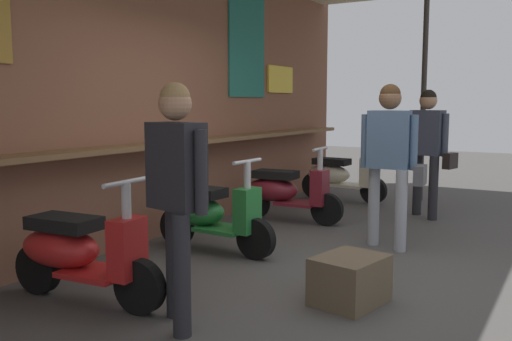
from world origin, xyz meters
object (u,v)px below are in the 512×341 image
Objects in this scene: scooter_maroon at (284,191)px; scooter_red at (77,252)px; scooter_cream at (338,175)px; scooter_green at (208,213)px; shopper_with_handbag at (390,149)px; shopper_browsing at (176,179)px; shopper_passing at (428,140)px; merchandise_crate at (350,280)px.

scooter_red is at bearing -93.83° from scooter_maroon.
scooter_green is at bearing -87.25° from scooter_cream.
shopper_with_handbag is 2.81m from shopper_browsing.
shopper_passing is at bearing -3.97° from shopper_with_handbag.
scooter_red is at bearing 173.90° from shopper_passing.
scooter_green is at bearing 68.65° from merchandise_crate.
scooter_red and scooter_green have the same top height.
scooter_red is at bearing 145.16° from shopper_with_handbag.
scooter_cream is 2.61× the size of merchandise_crate.
shopper_passing reaches higher than scooter_red.
shopper_browsing is 3.05× the size of merchandise_crate.
shopper_browsing reaches higher than scooter_cream.
scooter_red is 2.07m from merchandise_crate.
scooter_cream is at bearing 78.70° from shopper_passing.
scooter_green is 2.60× the size of merchandise_crate.
scooter_cream is 0.85× the size of shopper_browsing.
shopper_passing is (1.80, 0.05, -0.01)m from shopper_with_handbag.
shopper_browsing is at bearing -78.01° from scooter_maroon.
scooter_green is 1.98m from shopper_with_handbag.
shopper_with_handbag is at bearing 179.63° from shopper_browsing.
scooter_red reaches higher than merchandise_crate.
shopper_with_handbag is 1.80m from shopper_passing.
scooter_cream reaches higher than merchandise_crate.
scooter_green is at bearing 164.29° from shopper_passing.
merchandise_crate is (0.99, -0.85, -0.83)m from shopper_browsing.
scooter_red is 1.00× the size of scooter_green.
shopper_with_handbag is (-2.46, -1.55, 0.65)m from scooter_cream.
shopper_browsing reaches higher than scooter_green.
scooter_maroon is 1.00× the size of scooter_cream.
scooter_cream is 0.83× the size of shopper_passing.
scooter_green is (1.71, 0.00, 0.00)m from scooter_red.
scooter_maroon is at bearing 92.37° from scooter_green.
merchandise_crate is (1.01, -1.80, -0.21)m from scooter_red.
shopper_passing reaches higher than merchandise_crate.
shopper_with_handbag is at bearing 8.06° from merchandise_crate.
scooter_red is 0.83× the size of shopper_with_handbag.
scooter_red is 2.61× the size of merchandise_crate.
scooter_maroon is at bearing 62.57° from shopper_with_handbag.
scooter_green is 1.00× the size of scooter_maroon.
scooter_red is 1.00× the size of scooter_maroon.
shopper_with_handbag is 3.16× the size of merchandise_crate.
shopper_passing is (4.56, -1.51, 0.64)m from scooter_red.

